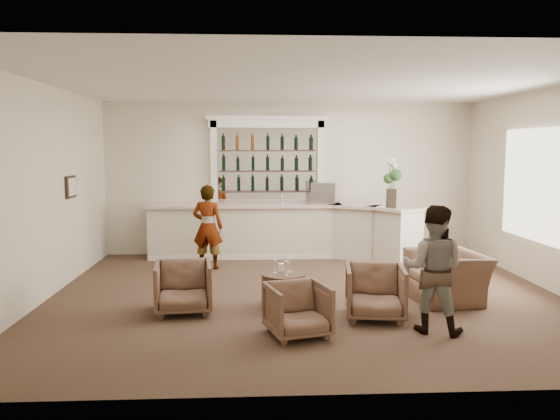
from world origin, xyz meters
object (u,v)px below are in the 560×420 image
object	(u,v)px
cocktail_table	(283,290)
armchair_right	(375,292)
bar_counter	(284,231)
flower_vase	(392,180)
guest	(433,269)
sommelier	(208,227)
espresso_machine	(323,193)
armchair_center	(298,310)
armchair_far	(447,277)
armchair_left	(183,287)

from	to	relation	value
cocktail_table	armchair_right	bearing A→B (deg)	-25.96
bar_counter	flower_vase	bearing A→B (deg)	-18.71
guest	flower_vase	xyz separation A→B (m)	(0.49, 4.06, 0.88)
sommelier	espresso_machine	bearing A→B (deg)	-144.53
sommelier	guest	distance (m)	4.91
espresso_machine	armchair_center	bearing A→B (deg)	-90.52
bar_counter	armchair_far	bearing A→B (deg)	-55.90
cocktail_table	armchair_center	distance (m)	1.25
armchair_center	armchair_far	bearing A→B (deg)	15.03
cocktail_table	armchair_right	world-z (taller)	armchair_right
espresso_machine	flower_vase	world-z (taller)	flower_vase
sommelier	armchair_left	xyz separation A→B (m)	(-0.12, -2.82, -0.45)
armchair_left	flower_vase	size ratio (longest dim) A/B	0.82
bar_counter	guest	size ratio (longest dim) A/B	3.54
sommelier	armchair_center	bearing A→B (deg)	120.97
espresso_machine	cocktail_table	bearing A→B (deg)	-95.60
armchair_left	armchair_center	distance (m)	1.86
guest	espresso_machine	bearing A→B (deg)	-56.94
cocktail_table	armchair_right	size ratio (longest dim) A/B	0.79
armchair_far	flower_vase	xyz separation A→B (m)	(-0.20, 2.68, 1.32)
armchair_left	cocktail_table	bearing A→B (deg)	0.85
cocktail_table	armchair_center	size ratio (longest dim) A/B	0.87
sommelier	armchair_far	bearing A→B (deg)	158.71
guest	armchair_center	size ratio (longest dim) A/B	2.23
cocktail_table	guest	distance (m)	2.23
sommelier	espresso_machine	size ratio (longest dim) A/B	3.18
sommelier	armchair_center	world-z (taller)	sommelier
bar_counter	armchair_far	size ratio (longest dim) A/B	5.03
armchair_center	espresso_machine	bearing A→B (deg)	62.82
cocktail_table	guest	xyz separation A→B (m)	(1.82, -1.15, 0.56)
armchair_left	armchair_far	distance (m)	3.97
bar_counter	flower_vase	distance (m)	2.48
armchair_left	armchair_far	world-z (taller)	armchair_far
armchair_center	cocktail_table	bearing A→B (deg)	78.81
espresso_machine	guest	bearing A→B (deg)	-70.74
bar_counter	sommelier	distance (m)	1.83
flower_vase	armchair_far	bearing A→B (deg)	-85.71
armchair_left	sommelier	bearing A→B (deg)	80.95
armchair_left	espresso_machine	xyz separation A→B (m)	(2.49, 3.90, 1.00)
guest	armchair_far	size ratio (longest dim) A/B	1.42
armchair_right	guest	bearing A→B (deg)	-34.70
bar_counter	cocktail_table	xyz separation A→B (m)	(-0.22, -3.62, -0.32)
cocktail_table	espresso_machine	world-z (taller)	espresso_machine
armchair_right	flower_vase	world-z (taller)	flower_vase
armchair_right	espresso_machine	bearing A→B (deg)	100.08
armchair_left	armchair_center	xyz separation A→B (m)	(1.53, -1.05, -0.03)
sommelier	armchair_center	size ratio (longest dim) A/B	2.24
armchair_center	armchair_far	distance (m)	2.82
cocktail_table	armchair_left	world-z (taller)	armchair_left
bar_counter	armchair_right	xyz separation A→B (m)	(1.00, -4.21, -0.21)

